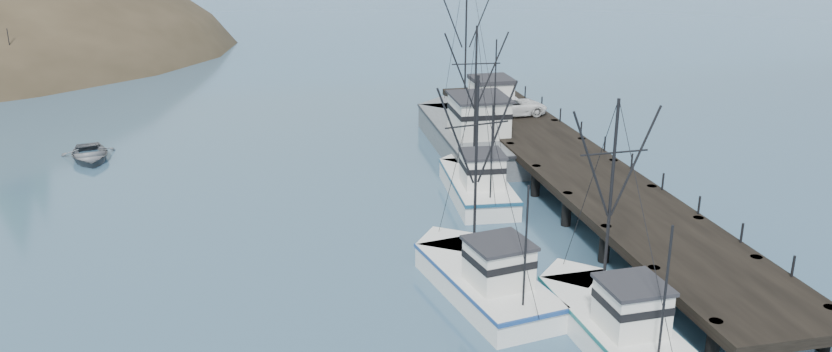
{
  "coord_description": "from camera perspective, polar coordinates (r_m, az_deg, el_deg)",
  "views": [
    {
      "loc": [
        -6.36,
        -29.09,
        17.84
      ],
      "look_at": [
        3.33,
        14.29,
        2.5
      ],
      "focal_mm": 35.0,
      "sensor_mm": 36.0,
      "label": 1
    }
  ],
  "objects": [
    {
      "name": "work_vessel",
      "position": [
        60.49,
        3.8,
        3.06
      ],
      "size": [
        5.69,
        17.6,
        14.45
      ],
      "color": "slate",
      "rests_on": "ground"
    },
    {
      "name": "pier_shed",
      "position": [
        62.88,
        5.3,
        5.7
      ],
      "size": [
        3.0,
        3.2,
        2.8
      ],
      "color": "silver",
      "rests_on": "pier"
    },
    {
      "name": "trawler_near",
      "position": [
        35.87,
        13.6,
        -9.87
      ],
      "size": [
        3.75,
        10.35,
        10.62
      ],
      "color": "white",
      "rests_on": "ground"
    },
    {
      "name": "pickup_truck",
      "position": [
        62.49,
        6.84,
        4.91
      ],
      "size": [
        5.39,
        2.71,
        1.46
      ],
      "primitive_type": "imported",
      "rotation": [
        0.0,
        0.0,
        1.63
      ],
      "color": "white",
      "rests_on": "pier"
    },
    {
      "name": "trawler_mid",
      "position": [
        38.63,
        4.71,
        -7.18
      ],
      "size": [
        5.14,
        10.8,
        10.7
      ],
      "color": "white",
      "rests_on": "ground"
    },
    {
      "name": "motorboat",
      "position": [
        62.62,
        -21.95,
        1.07
      ],
      "size": [
        4.8,
        5.99,
        1.11
      ],
      "primitive_type": "imported",
      "rotation": [
        0.0,
        0.0,
        0.2
      ],
      "color": "#5A5E64",
      "rests_on": "ground"
    },
    {
      "name": "trawler_far",
      "position": [
        50.95,
        4.28,
        -0.53
      ],
      "size": [
        4.09,
        10.58,
        10.89
      ],
      "color": "white",
      "rests_on": "ground"
    },
    {
      "name": "pier",
      "position": [
        52.04,
        11.12,
        0.59
      ],
      "size": [
        6.0,
        44.0,
        2.0
      ],
      "color": "black",
      "rests_on": "ground"
    },
    {
      "name": "ground",
      "position": [
        34.71,
        -0.23,
        -11.89
      ],
      "size": [
        400.0,
        400.0,
        0.0
      ],
      "primitive_type": "plane",
      "color": "#325370",
      "rests_on": "ground"
    }
  ]
}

